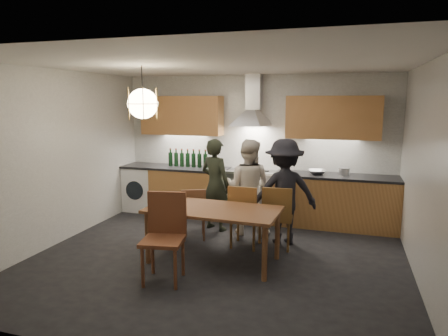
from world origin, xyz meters
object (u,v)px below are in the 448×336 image
(person_left, at_px, (215,185))
(person_right, at_px, (284,192))
(person_mid, at_px, (248,187))
(chair_back_left, at_px, (194,211))
(chair_front, at_px, (165,230))
(stock_pot, at_px, (344,172))
(dining_table, at_px, (213,214))
(mixing_bowl, at_px, (317,172))
(wine_bottles, at_px, (188,158))

(person_left, relative_size, person_right, 0.97)
(person_mid, bearing_deg, chair_back_left, 39.96)
(chair_front, relative_size, stock_pot, 6.04)
(dining_table, bearing_deg, chair_back_left, 130.83)
(person_mid, xyz_separation_m, stock_pot, (1.46, 0.78, 0.19))
(mixing_bowl, height_order, stock_pot, stock_pot)
(person_left, height_order, stock_pot, person_left)
(wine_bottles, bearing_deg, chair_front, -73.18)
(person_mid, height_order, mixing_bowl, person_mid)
(person_left, distance_m, stock_pot, 2.17)
(dining_table, height_order, chair_back_left, chair_back_left)
(person_right, distance_m, mixing_bowl, 1.11)
(person_mid, distance_m, mixing_bowl, 1.28)
(person_right, relative_size, mixing_bowl, 5.09)
(dining_table, distance_m, stock_pot, 2.62)
(person_right, bearing_deg, chair_back_left, -11.07)
(dining_table, distance_m, chair_back_left, 0.91)
(dining_table, bearing_deg, person_right, 53.99)
(chair_back_left, distance_m, mixing_bowl, 2.23)
(chair_back_left, relative_size, stock_pot, 4.68)
(chair_front, distance_m, mixing_bowl, 3.12)
(dining_table, bearing_deg, stock_pot, 53.71)
(person_left, bearing_deg, mixing_bowl, -135.18)
(chair_back_left, height_order, stock_pot, stock_pot)
(chair_back_left, bearing_deg, person_right, 169.77)
(chair_front, distance_m, person_left, 1.96)
(dining_table, bearing_deg, person_left, 109.59)
(dining_table, relative_size, wine_bottles, 2.25)
(dining_table, height_order, chair_front, chair_front)
(person_left, height_order, mixing_bowl, person_left)
(chair_front, bearing_deg, person_mid, 63.86)
(chair_front, height_order, person_right, person_right)
(mixing_bowl, bearing_deg, chair_front, -120.45)
(chair_back_left, bearing_deg, stock_pot, -171.00)
(person_left, height_order, person_mid, person_mid)
(dining_table, height_order, person_left, person_left)
(mixing_bowl, bearing_deg, stock_pot, 3.05)
(chair_front, relative_size, person_left, 0.69)
(dining_table, relative_size, person_mid, 1.15)
(chair_back_left, distance_m, stock_pot, 2.61)
(dining_table, xyz_separation_m, person_right, (0.78, 0.99, 0.14))
(person_left, bearing_deg, chair_front, 110.74)
(wine_bottles, bearing_deg, person_right, -28.57)
(dining_table, distance_m, person_mid, 1.27)
(chair_back_left, height_order, person_right, person_right)
(stock_pot, bearing_deg, chair_back_left, -148.46)
(dining_table, xyz_separation_m, chair_front, (-0.39, -0.66, -0.05))
(dining_table, xyz_separation_m, stock_pot, (1.63, 2.04, 0.31))
(chair_front, distance_m, person_mid, 2.00)
(chair_back_left, relative_size, wine_bottles, 1.03)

